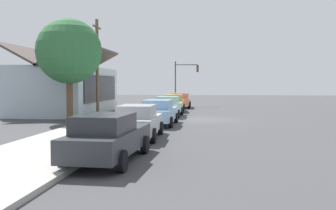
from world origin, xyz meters
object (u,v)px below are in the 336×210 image
car_mustard (174,103)px  shade_tree (69,52)px  utility_pole_wooden (97,66)px  traffic_light_main (184,76)px  car_charcoal (108,137)px  car_coral (181,100)px  car_skyblue (159,112)px  car_seafoam (168,106)px  fire_hydrant_red (163,105)px  car_silver (138,121)px

car_mustard → shade_tree: size_ratio=0.64×
utility_pole_wooden → traffic_light_main: bearing=-19.7°
car_mustard → traffic_light_main: 10.05m
car_charcoal → utility_pole_wooden: 17.44m
car_coral → car_skyblue: bearing=178.5°
car_charcoal → traffic_light_main: size_ratio=0.95×
car_charcoal → car_mustard: 22.45m
car_skyblue → car_seafoam: size_ratio=1.07×
car_skyblue → car_seafoam: bearing=2.0°
traffic_light_main → car_seafoam: bearing=179.1°
car_charcoal → utility_pole_wooden: utility_pole_wooden is taller
car_charcoal → utility_pole_wooden: bearing=21.0°
fire_hydrant_red → car_charcoal: bearing=-177.0°
fire_hydrant_red → shade_tree: bearing=159.0°
car_charcoal → fire_hydrant_red: (24.90, 1.32, -0.32)m
car_charcoal → car_seafoam: (17.07, -0.09, -0.00)m
car_silver → shade_tree: bearing=39.1°
car_mustard → shade_tree: 12.32m
car_silver → utility_pole_wooden: bearing=24.8°
car_seafoam → shade_tree: 8.63m
car_seafoam → utility_pole_wooden: utility_pole_wooden is taller
car_seafoam → fire_hydrant_red: car_seafoam is taller
shade_tree → utility_pole_wooden: (3.82, -0.77, -0.79)m
car_seafoam → car_mustard: bearing=1.8°
car_charcoal → car_skyblue: same height
car_silver → car_skyblue: size_ratio=0.95×
car_mustard → traffic_light_main: traffic_light_main is taller
car_mustard → utility_pole_wooden: 8.72m
shade_tree → traffic_light_main: (19.64, -6.43, -1.23)m
traffic_light_main → car_mustard: bearing=178.2°
car_mustard → traffic_light_main: (9.69, -0.31, 2.68)m
car_mustard → car_coral: same height
car_skyblue → utility_pole_wooden: bearing=47.3°
car_charcoal → shade_tree: shade_tree is taller
traffic_light_main → fire_hydrant_red: 8.00m
fire_hydrant_red → car_mustard: bearing=-151.2°
fire_hydrant_red → car_coral: bearing=-25.8°
car_seafoam → car_coral: 11.01m
car_coral → fire_hydrant_red: (-3.18, 1.54, -0.32)m
utility_pole_wooden → car_coral: bearing=-25.2°
car_mustard → car_coral: bearing=-4.7°
traffic_light_main → utility_pole_wooden: size_ratio=0.69×
car_silver → car_coral: same height
car_charcoal → car_coral: 28.08m
car_seafoam → car_mustard: 5.37m
car_charcoal → shade_tree: bearing=29.0°
traffic_light_main → utility_pole_wooden: 16.81m
car_coral → shade_tree: bearing=156.6°
fire_hydrant_red → car_skyblue: bearing=-173.8°
car_mustard → car_charcoal: bearing=177.2°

